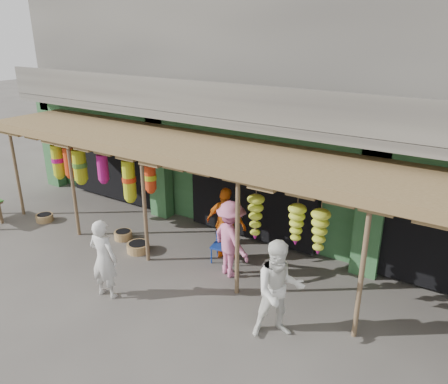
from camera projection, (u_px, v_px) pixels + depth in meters
The scene contains 11 objects.
ground at pixel (204, 274), 9.87m from camera, with size 80.00×80.00×0.00m, color #514C47.
building at pixel (301, 97), 12.48m from camera, with size 16.40×6.80×7.00m.
awning at pixel (217, 156), 9.66m from camera, with size 14.00×2.70×2.79m.
blue_chair at pixel (222, 242), 10.33m from camera, with size 0.48×0.49×0.86m.
basket_left at pixel (45, 218), 12.56m from camera, with size 0.48×0.48×0.20m, color olive.
basket_mid at pixel (138, 247), 10.85m from camera, with size 0.57×0.57×0.22m, color #A38349.
basket_right at pixel (123, 235), 11.50m from camera, with size 0.47×0.47×0.21m, color #A6854D.
person_front at pixel (104, 259), 8.81m from camera, with size 0.62×0.41×1.71m, color silver.
person_right at pixel (279, 290), 7.63m from camera, with size 0.91×0.71×1.87m, color white.
person_vendor at pixel (226, 224), 10.28m from camera, with size 1.05×0.44×1.79m, color orange.
person_shopper at pixel (231, 239), 9.58m from camera, with size 1.14×0.65×1.76m, color pink.
Camera 1 is at (5.09, -6.91, 5.24)m, focal length 35.00 mm.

